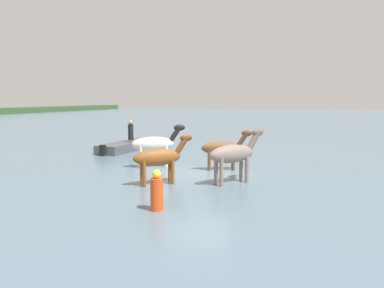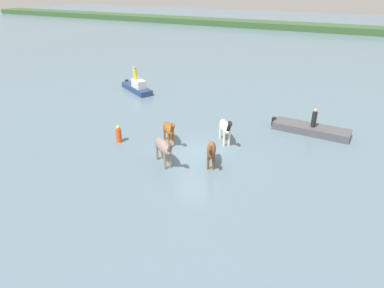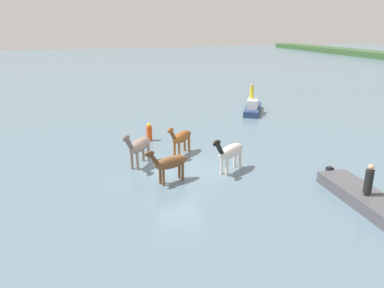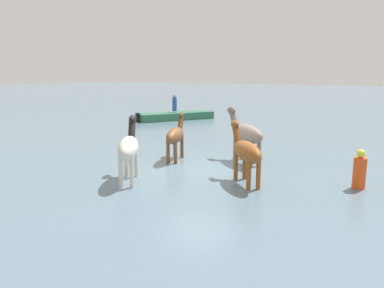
{
  "view_description": "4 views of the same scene",
  "coord_description": "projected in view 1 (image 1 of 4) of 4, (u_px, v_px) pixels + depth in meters",
  "views": [
    {
      "loc": [
        -14.48,
        -4.7,
        3.08
      ],
      "look_at": [
        0.75,
        0.56,
        1.15
      ],
      "focal_mm": 35.59,
      "sensor_mm": 36.0,
      "label": 1
    },
    {
      "loc": [
        7.43,
        -15.79,
        9.43
      ],
      "look_at": [
        0.12,
        -0.56,
        1.02
      ],
      "focal_mm": 31.37,
      "sensor_mm": 36.0,
      "label": 2
    },
    {
      "loc": [
        16.19,
        -4.08,
        6.87
      ],
      "look_at": [
        -0.53,
        0.95,
        1.09
      ],
      "focal_mm": 33.93,
      "sensor_mm": 36.0,
      "label": 3
    },
    {
      "loc": [
        -6.23,
        10.68,
        3.24
      ],
      "look_at": [
        0.35,
        -0.22,
        0.79
      ],
      "focal_mm": 34.25,
      "sensor_mm": 36.0,
      "label": 4
    }
  ],
  "objects": [
    {
      "name": "buoy_channel_marker",
      "position": [
        157.0,
        192.0,
        10.49
      ],
      "size": [
        0.36,
        0.36,
        1.14
      ],
      "color": "#E54C19",
      "rests_on": "ground_plane"
    },
    {
      "name": "boat_tender_starboard",
      "position": [
        128.0,
        147.0,
        22.86
      ],
      "size": [
        5.22,
        1.72,
        0.75
      ],
      "rotation": [
        0.0,
        0.0,
        6.22
      ],
      "color": "#4C4C51",
      "rests_on": "ground_plane"
    },
    {
      "name": "horse_gray_outer",
      "position": [
        155.0,
        144.0,
        17.07
      ],
      "size": [
        1.67,
        2.25,
        1.91
      ],
      "rotation": [
        0.0,
        0.0,
        5.3
      ],
      "color": "silver",
      "rests_on": "ground_plane"
    },
    {
      "name": "horse_lead",
      "position": [
        159.0,
        157.0,
        13.62
      ],
      "size": [
        1.84,
        1.89,
        1.78
      ],
      "rotation": [
        0.0,
        0.0,
        5.48
      ],
      "color": "brown",
      "rests_on": "ground_plane"
    },
    {
      "name": "person_watcher_seated",
      "position": [
        131.0,
        131.0,
        22.81
      ],
      "size": [
        0.32,
        0.32,
        1.19
      ],
      "color": "black",
      "rests_on": "boat_tender_starboard"
    },
    {
      "name": "ground_plane",
      "position": [
        199.0,
        175.0,
        15.48
      ],
      "size": [
        195.57,
        195.57,
        0.0
      ],
      "primitive_type": "plane",
      "color": "slate"
    },
    {
      "name": "horse_dun_straggler",
      "position": [
        234.0,
        154.0,
        13.8
      ],
      "size": [
        2.24,
        1.85,
        1.96
      ],
      "rotation": [
        0.0,
        0.0,
        5.63
      ],
      "color": "gray",
      "rests_on": "ground_plane"
    },
    {
      "name": "horse_pinto_flank",
      "position": [
        223.0,
        148.0,
        16.41
      ],
      "size": [
        1.07,
        2.2,
        1.72
      ],
      "rotation": [
        0.0,
        0.0,
        5.05
      ],
      "color": "brown",
      "rests_on": "ground_plane"
    }
  ]
}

